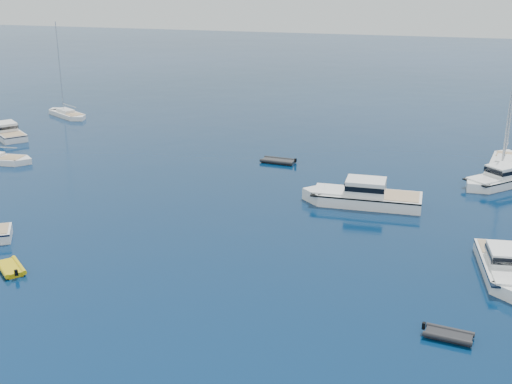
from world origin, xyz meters
TOP-DOWN VIEW (x-y plane):
  - ground at (0.00, 0.00)m, footprint 400.00×400.00m
  - motor_cruiser_right at (20.81, 16.83)m, footprint 4.37×10.61m
  - motor_cruiser_centre at (8.43, 29.61)m, footprint 12.66×4.19m
  - motor_cruiser_far_l at (-42.06, 43.08)m, footprint 9.84×8.71m
  - motor_cruiser_distant at (21.81, 39.83)m, footprint 9.61×9.88m
  - sailboat_sails_r at (22.55, 47.42)m, footprint 4.48×11.39m
  - sailboat_far_l at (-41.22, 56.93)m, footprint 10.02×7.49m
  - tender_yellow at (-15.51, 6.99)m, footprint 3.93×3.76m
  - tender_grey_near at (17.00, 6.30)m, footprint 3.39×2.22m
  - tender_grey_far at (-3.14, 41.33)m, footprint 4.47×2.66m

SIDE VIEW (x-z plane):
  - ground at x=0.00m, z-range 0.00..0.00m
  - motor_cruiser_right at x=20.81m, z-range -1.35..1.35m
  - motor_cruiser_centre at x=8.43m, z-range -1.65..1.65m
  - motor_cruiser_far_l at x=-42.06m, z-range -1.33..1.33m
  - motor_cruiser_distant at x=21.81m, z-range -1.39..1.39m
  - sailboat_sails_r at x=22.55m, z-range -8.15..8.15m
  - sailboat_far_l at x=-41.22m, z-range -7.44..7.44m
  - tender_yellow at x=-15.51m, z-range -0.47..0.47m
  - tender_grey_near at x=17.00m, z-range -0.47..0.47m
  - tender_grey_far at x=-3.14m, z-range -0.47..0.47m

